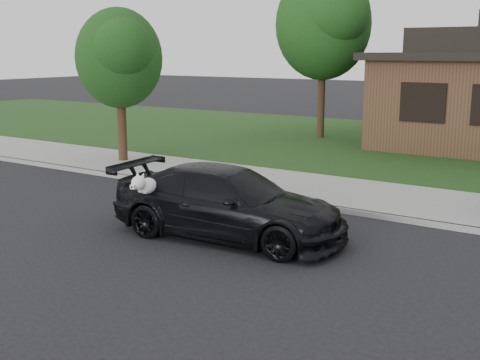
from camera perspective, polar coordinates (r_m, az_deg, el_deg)
The scene contains 7 objects.
ground at distance 10.53m, azimuth -0.98°, elevation -6.88°, with size 120.00×120.00×0.00m, color black.
sidewalk at distance 14.76m, azimuth 9.94°, elevation -1.25°, with size 60.00×3.00×0.12m, color gray.
curb at distance 13.43m, azimuth 7.40°, elevation -2.50°, with size 60.00×0.12×0.12m, color gray.
lawn at distance 22.22m, azimuth 18.14°, elevation 2.82°, with size 60.00×13.00×0.13m, color #193814.
sedan at distance 11.21m, azimuth -1.18°, elevation -2.17°, with size 4.68×2.37×1.32m.
tree_0 at distance 23.35m, azimuth 8.16°, elevation 14.59°, with size 3.78×3.60×6.34m.
tree_2 at distance 18.61m, azimuth -11.32°, elevation 11.40°, with size 2.73×2.60×4.59m.
Camera 1 is at (5.58, -8.24, 3.43)m, focal length 45.00 mm.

